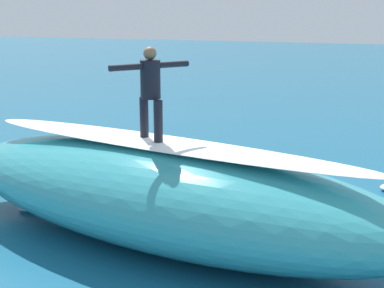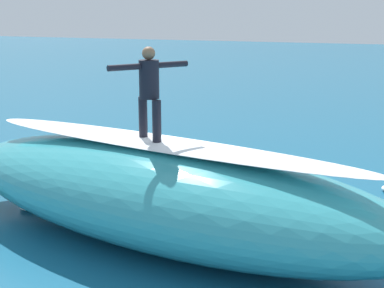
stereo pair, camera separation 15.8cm
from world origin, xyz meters
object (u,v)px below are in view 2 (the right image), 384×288
surfboard_riding (150,142)px  surfboard_paddling (223,181)px  surfer_riding (149,86)px  surfer_paddling (219,176)px

surfboard_riding → surfboard_paddling: bearing=-57.3°
surfer_riding → surfboard_paddling: bearing=-57.3°
surfboard_riding → surfer_riding: (-0.00, 0.00, 0.99)m
surfboard_riding → surfboard_paddling: surfboard_riding is taller
surfer_paddling → surfboard_paddling: bearing=0.0°
surfboard_paddling → surfer_riding: bearing=-159.9°
surfer_riding → surfer_paddling: bearing=-56.6°
surfer_riding → surfboard_paddling: 4.60m
surfer_riding → surfboard_paddling: surfer_riding is taller
surfboard_riding → surfboard_paddling: size_ratio=0.92×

